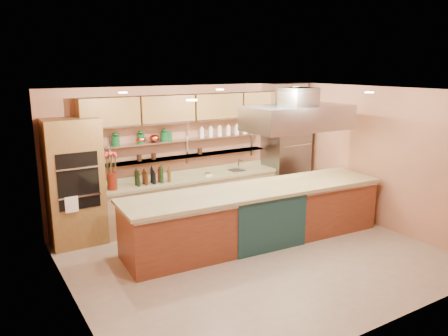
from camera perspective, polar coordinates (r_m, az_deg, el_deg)
floor at (r=7.66m, az=4.22°, el=-11.48°), size 6.00×5.00×0.02m
ceiling at (r=6.98m, az=4.61°, el=10.01°), size 6.00×5.00×0.02m
wall_back at (r=9.28m, az=-4.63°, el=2.06°), size 6.00×0.04×2.80m
wall_front at (r=5.45m, az=20.02°, el=-6.70°), size 6.00×0.04×2.80m
wall_left at (r=6.01m, az=-19.60°, el=-4.82°), size 0.04×5.00×2.80m
wall_right at (r=9.23m, az=19.72°, el=1.26°), size 0.04×5.00×2.80m
oven_stack at (r=8.24m, az=-18.94°, el=-1.82°), size 0.95×0.64×2.30m
refrigerator at (r=10.32m, az=8.05°, el=1.11°), size 0.95×0.72×2.10m
back_counter at (r=9.23m, az=-3.96°, el=-3.99°), size 3.84×0.64×0.93m
wall_shelf_lower at (r=9.15m, az=-4.54°, el=1.59°), size 3.60×0.26×0.03m
wall_shelf_upper at (r=9.09m, az=-4.58°, el=3.75°), size 3.60×0.26×0.03m
upper_cabinets at (r=8.99m, az=-4.22°, el=7.83°), size 4.60×0.36×0.55m
range_hood at (r=8.25m, az=9.61°, el=6.51°), size 2.00×1.00×0.45m
ceiling_downlights at (r=7.14m, az=3.65°, el=9.85°), size 4.00×2.80×0.02m
island at (r=8.09m, az=4.28°, el=-6.13°), size 4.96×1.35×1.02m
flower_vase at (r=8.39m, az=-14.40°, el=-1.67°), size 0.21×0.21×0.33m
oil_bottle_cluster at (r=8.66m, az=-9.25°, el=-1.24°), size 0.76×0.23×0.24m
kitchen_scale at (r=9.19m, az=-2.12°, el=-0.76°), size 0.17×0.15×0.08m
bar_faucet at (r=9.68m, az=1.90°, el=0.40°), size 0.04×0.04×0.23m
copper_kettle at (r=8.76m, az=-9.11°, el=3.87°), size 0.19×0.19×0.15m
green_canister at (r=8.88m, az=-7.26°, el=4.13°), size 0.19×0.19×0.17m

